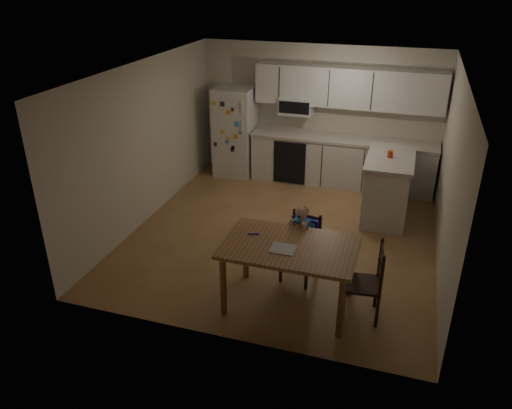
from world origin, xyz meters
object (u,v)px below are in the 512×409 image
object	(u,v)px
refrigerator	(235,132)
chair_booster	(302,235)
red_cup	(390,154)
chair_side	(371,278)
kitchen_island	(387,186)
dining_table	(290,254)

from	to	relation	value
refrigerator	chair_booster	distance (m)	3.84
refrigerator	chair_booster	bearing A→B (deg)	-57.35
refrigerator	red_cup	xyz separation A→B (m)	(2.97, -1.07, 0.24)
red_cup	chair_side	bearing A→B (deg)	-89.25
chair_booster	chair_side	world-z (taller)	chair_booster
kitchen_island	red_cup	world-z (taller)	red_cup
chair_booster	chair_side	xyz separation A→B (m)	(0.93, -0.55, -0.11)
refrigerator	red_cup	bearing A→B (deg)	-19.90
refrigerator	dining_table	size ratio (longest dim) A/B	1.10
kitchen_island	chair_side	size ratio (longest dim) A/B	1.48
dining_table	refrigerator	bearing A→B (deg)	118.19
refrigerator	chair_booster	xyz separation A→B (m)	(2.07, -3.23, -0.21)
red_cup	chair_booster	distance (m)	2.38
red_cup	chair_booster	size ratio (longest dim) A/B	0.10
chair_booster	chair_side	size ratio (longest dim) A/B	1.12
red_cup	chair_side	size ratio (longest dim) A/B	0.12
red_cup	dining_table	bearing A→B (deg)	-108.17
kitchen_island	chair_booster	xyz separation A→B (m)	(-0.92, -2.20, 0.12)
dining_table	red_cup	bearing A→B (deg)	71.83
refrigerator	dining_table	bearing A→B (deg)	-61.81
kitchen_island	chair_booster	bearing A→B (deg)	-112.59
refrigerator	kitchen_island	world-z (taller)	refrigerator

